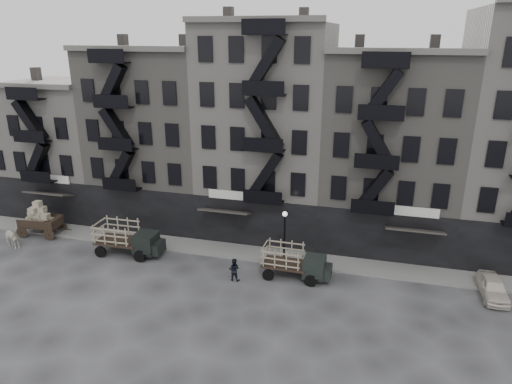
% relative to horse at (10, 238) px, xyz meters
% --- Properties ---
extents(ground, '(140.00, 140.00, 0.00)m').
position_rel_horse_xyz_m(ground, '(18.68, 0.16, -0.86)').
color(ground, '#38383A').
rests_on(ground, ground).
extents(sidewalk, '(55.00, 2.50, 0.15)m').
position_rel_horse_xyz_m(sidewalk, '(18.68, 3.91, -0.79)').
color(sidewalk, slate).
rests_on(sidewalk, ground).
extents(building_west, '(10.00, 11.35, 13.20)m').
position_rel_horse_xyz_m(building_west, '(-1.32, 9.98, 5.14)').
color(building_west, '#A7A39A').
rests_on(building_west, ground).
extents(building_midwest, '(10.00, 11.35, 16.20)m').
position_rel_horse_xyz_m(building_midwest, '(8.68, 9.98, 6.64)').
color(building_midwest, slate).
rests_on(building_midwest, ground).
extents(building_center, '(10.00, 11.35, 18.20)m').
position_rel_horse_xyz_m(building_center, '(18.68, 9.98, 7.64)').
color(building_center, '#A7A39A').
rests_on(building_center, ground).
extents(building_mideast, '(10.00, 11.35, 16.20)m').
position_rel_horse_xyz_m(building_mideast, '(28.68, 9.98, 6.64)').
color(building_mideast, slate).
rests_on(building_mideast, ground).
extents(lamp_post, '(0.36, 0.36, 4.28)m').
position_rel_horse_xyz_m(lamp_post, '(21.68, 2.76, 1.92)').
color(lamp_post, black).
rests_on(lamp_post, ground).
extents(horse, '(2.23, 1.50, 1.73)m').
position_rel_horse_xyz_m(horse, '(0.00, 0.00, 0.00)').
color(horse, silver).
rests_on(horse, ground).
extents(wagon, '(3.64, 2.17, 2.96)m').
position_rel_horse_xyz_m(wagon, '(0.58, 2.77, 0.82)').
color(wagon, black).
rests_on(wagon, ground).
extents(stake_truck_west, '(5.30, 2.30, 2.63)m').
position_rel_horse_xyz_m(stake_truck_west, '(9.63, 1.43, 0.64)').
color(stake_truck_west, black).
rests_on(stake_truck_west, ground).
extents(stake_truck_east, '(4.81, 2.08, 2.39)m').
position_rel_horse_xyz_m(stake_truck_east, '(22.74, 1.21, 0.50)').
color(stake_truck_east, black).
rests_on(stake_truck_east, ground).
extents(car_east, '(1.65, 3.87, 1.30)m').
position_rel_horse_xyz_m(car_east, '(35.70, 2.11, -0.21)').
color(car_east, beige).
rests_on(car_east, ground).
extents(pedestrian_mid, '(0.82, 0.65, 1.66)m').
position_rel_horse_xyz_m(pedestrian_mid, '(18.76, -0.26, -0.03)').
color(pedestrian_mid, black).
rests_on(pedestrian_mid, ground).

